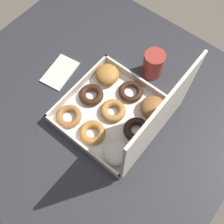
# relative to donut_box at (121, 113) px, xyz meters

# --- Properties ---
(ground_plane) EXTENTS (8.00, 8.00, 0.00)m
(ground_plane) POSITION_rel_donut_box_xyz_m (-0.00, -0.11, -0.76)
(ground_plane) COLOR #6B6054
(dining_table) EXTENTS (0.94, 1.02, 0.71)m
(dining_table) POSITION_rel_donut_box_xyz_m (-0.00, -0.11, -0.15)
(dining_table) COLOR #2D2D33
(dining_table) RESTS_ON ground_plane
(donut_box) EXTENTS (0.32, 0.32, 0.31)m
(donut_box) POSITION_rel_donut_box_xyz_m (0.00, 0.00, 0.00)
(donut_box) COLOR silver
(donut_box) RESTS_ON dining_table
(coffee_mug) EXTENTS (0.07, 0.07, 0.10)m
(coffee_mug) POSITION_rel_donut_box_xyz_m (-0.22, -0.03, 0.00)
(coffee_mug) COLOR #A3382D
(coffee_mug) RESTS_ON dining_table
(paper_napkin) EXTENTS (0.15, 0.11, 0.01)m
(paper_napkin) POSITION_rel_donut_box_xyz_m (-0.01, -0.29, -0.05)
(paper_napkin) COLOR silver
(paper_napkin) RESTS_ON dining_table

